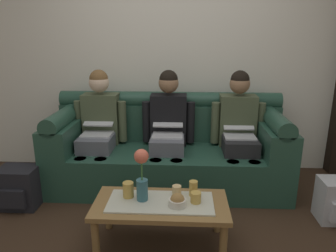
{
  "coord_description": "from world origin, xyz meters",
  "views": [
    {
      "loc": [
        0.17,
        -2.02,
        1.58
      ],
      "look_at": [
        0.01,
        0.91,
        0.72
      ],
      "focal_mm": 33.88,
      "sensor_mm": 36.0,
      "label": 1
    }
  ],
  "objects_px": {
    "coffee_table": "(161,208)",
    "cup_near_left": "(196,197)",
    "couch": "(168,151)",
    "cup_near_right": "(128,190)",
    "person_right": "(239,126)",
    "cup_far_center": "(193,188)",
    "backpack_left": "(19,188)",
    "person_left": "(99,124)",
    "flower_vase": "(142,173)",
    "cup_far_left": "(177,191)",
    "snack_bowl": "(177,201)",
    "person_middle": "(168,125)"
  },
  "relations": [
    {
      "from": "person_left",
      "to": "snack_bowl",
      "type": "height_order",
      "value": "person_left"
    },
    {
      "from": "person_right",
      "to": "couch",
      "type": "bearing_deg",
      "value": 179.66
    },
    {
      "from": "cup_far_left",
      "to": "cup_near_right",
      "type": "bearing_deg",
      "value": -172.93
    },
    {
      "from": "snack_bowl",
      "to": "person_middle",
      "type": "bearing_deg",
      "value": 96.45
    },
    {
      "from": "couch",
      "to": "flower_vase",
      "type": "bearing_deg",
      "value": -97.53
    },
    {
      "from": "coffee_table",
      "to": "cup_far_left",
      "type": "xyz_separation_m",
      "value": [
        0.12,
        0.1,
        0.1
      ]
    },
    {
      "from": "cup_far_center",
      "to": "cup_far_left",
      "type": "bearing_deg",
      "value": -179.96
    },
    {
      "from": "cup_near_left",
      "to": "cup_far_left",
      "type": "height_order",
      "value": "cup_near_left"
    },
    {
      "from": "cup_far_left",
      "to": "snack_bowl",
      "type": "bearing_deg",
      "value": -86.65
    },
    {
      "from": "snack_bowl",
      "to": "couch",
      "type": "bearing_deg",
      "value": 96.42
    },
    {
      "from": "flower_vase",
      "to": "cup_near_left",
      "type": "relative_size",
      "value": 4.98
    },
    {
      "from": "person_right",
      "to": "cup_near_right",
      "type": "xyz_separation_m",
      "value": [
        -0.99,
        -1.01,
        -0.23
      ]
    },
    {
      "from": "snack_bowl",
      "to": "backpack_left",
      "type": "xyz_separation_m",
      "value": [
        -1.5,
        0.55,
        -0.22
      ]
    },
    {
      "from": "coffee_table",
      "to": "snack_bowl",
      "type": "distance_m",
      "value": 0.17
    },
    {
      "from": "person_right",
      "to": "cup_near_right",
      "type": "height_order",
      "value": "person_right"
    },
    {
      "from": "couch",
      "to": "person_right",
      "type": "height_order",
      "value": "person_right"
    },
    {
      "from": "couch",
      "to": "person_middle",
      "type": "bearing_deg",
      "value": -90.0
    },
    {
      "from": "flower_vase",
      "to": "couch",
      "type": "bearing_deg",
      "value": 82.47
    },
    {
      "from": "backpack_left",
      "to": "person_right",
      "type": "bearing_deg",
      "value": 15.32
    },
    {
      "from": "cup_far_center",
      "to": "backpack_left",
      "type": "xyz_separation_m",
      "value": [
        -1.62,
        0.39,
        -0.24
      ]
    },
    {
      "from": "coffee_table",
      "to": "cup_far_center",
      "type": "xyz_separation_m",
      "value": [
        0.25,
        0.1,
        0.12
      ]
    },
    {
      "from": "flower_vase",
      "to": "person_middle",
      "type": "bearing_deg",
      "value": 82.44
    },
    {
      "from": "cup_far_center",
      "to": "cup_far_left",
      "type": "relative_size",
      "value": 1.54
    },
    {
      "from": "cup_near_left",
      "to": "couch",
      "type": "bearing_deg",
      "value": 103.71
    },
    {
      "from": "person_right",
      "to": "cup_far_center",
      "type": "distance_m",
      "value": 1.11
    },
    {
      "from": "person_left",
      "to": "snack_bowl",
      "type": "relative_size",
      "value": 9.48
    },
    {
      "from": "person_right",
      "to": "person_left",
      "type": "bearing_deg",
      "value": -179.99
    },
    {
      "from": "person_left",
      "to": "flower_vase",
      "type": "height_order",
      "value": "person_left"
    },
    {
      "from": "person_middle",
      "to": "coffee_table",
      "type": "xyz_separation_m",
      "value": [
        0.0,
        -1.07,
        -0.34
      ]
    },
    {
      "from": "coffee_table",
      "to": "snack_bowl",
      "type": "xyz_separation_m",
      "value": [
        0.13,
        -0.06,
        0.09
      ]
    },
    {
      "from": "flower_vase",
      "to": "cup_far_center",
      "type": "height_order",
      "value": "flower_vase"
    },
    {
      "from": "coffee_table",
      "to": "person_left",
      "type": "bearing_deg",
      "value": 124.43
    },
    {
      "from": "person_left",
      "to": "cup_near_right",
      "type": "relative_size",
      "value": 10.23
    },
    {
      "from": "flower_vase",
      "to": "cup_far_center",
      "type": "relative_size",
      "value": 3.37
    },
    {
      "from": "coffee_table",
      "to": "cup_near_left",
      "type": "xyz_separation_m",
      "value": [
        0.26,
        0.0,
        0.1
      ]
    },
    {
      "from": "coffee_table",
      "to": "cup_far_center",
      "type": "height_order",
      "value": "cup_far_center"
    },
    {
      "from": "person_right",
      "to": "coffee_table",
      "type": "distance_m",
      "value": 1.34
    },
    {
      "from": "person_middle",
      "to": "cup_far_left",
      "type": "distance_m",
      "value": 1.01
    },
    {
      "from": "cup_far_center",
      "to": "snack_bowl",
      "type": "bearing_deg",
      "value": -126.58
    },
    {
      "from": "couch",
      "to": "person_left",
      "type": "relative_size",
      "value": 1.99
    },
    {
      "from": "cup_near_left",
      "to": "cup_near_right",
      "type": "bearing_deg",
      "value": 173.79
    },
    {
      "from": "snack_bowl",
      "to": "backpack_left",
      "type": "bearing_deg",
      "value": 159.77
    },
    {
      "from": "flower_vase",
      "to": "cup_far_left",
      "type": "height_order",
      "value": "flower_vase"
    },
    {
      "from": "couch",
      "to": "cup_near_right",
      "type": "distance_m",
      "value": 1.05
    },
    {
      "from": "person_middle",
      "to": "cup_far_left",
      "type": "xyz_separation_m",
      "value": [
        0.12,
        -0.97,
        -0.25
      ]
    },
    {
      "from": "couch",
      "to": "cup_near_left",
      "type": "distance_m",
      "value": 1.11
    },
    {
      "from": "flower_vase",
      "to": "cup_far_center",
      "type": "xyz_separation_m",
      "value": [
        0.39,
        0.08,
        -0.16
      ]
    },
    {
      "from": "cup_far_center",
      "to": "coffee_table",
      "type": "bearing_deg",
      "value": -157.36
    },
    {
      "from": "flower_vase",
      "to": "cup_near_right",
      "type": "height_order",
      "value": "flower_vase"
    },
    {
      "from": "person_left",
      "to": "coffee_table",
      "type": "relative_size",
      "value": 1.21
    }
  ]
}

